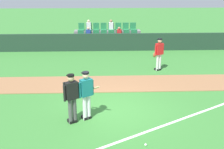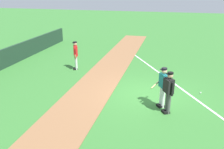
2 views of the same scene
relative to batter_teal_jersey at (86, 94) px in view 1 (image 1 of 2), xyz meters
name	(u,v)px [view 1 (image 1 of 2)]	position (x,y,z in m)	size (l,w,h in m)	color
ground_plane	(114,109)	(1.00, 0.71, -0.97)	(80.00, 80.00, 0.00)	#387A33
infield_dirt_path	(112,84)	(1.00, 3.46, -0.95)	(28.00, 2.16, 0.03)	#936642
foul_line_chalk	(196,114)	(4.00, 0.21, -0.96)	(12.00, 0.10, 0.01)	white
dugout_fence	(108,42)	(1.00, 9.94, -0.37)	(20.00, 0.16, 1.20)	#1E3828
stadium_bleachers	(107,39)	(0.99, 11.39, -0.47)	(5.00, 2.10, 1.90)	slate
batter_teal_jersey	(86,94)	(0.00, 0.00, 0.00)	(0.73, 0.70, 1.76)	white
umpire_home_plate	(71,96)	(-0.48, -0.24, 0.03)	(0.54, 0.46, 1.76)	#4C4C4C
runner_red_jersey	(159,53)	(3.60, 5.42, -0.01)	(0.64, 0.42, 1.76)	silver
baseball	(146,145)	(1.81, -1.77, -0.93)	(0.07, 0.07, 0.07)	white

